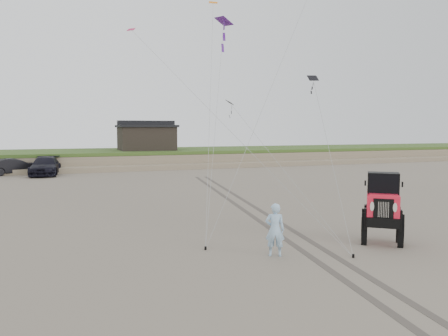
% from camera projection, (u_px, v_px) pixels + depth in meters
% --- Properties ---
extents(ground, '(160.00, 160.00, 0.00)m').
position_uv_depth(ground, '(287.00, 250.00, 14.87)').
color(ground, '#6B6054').
rests_on(ground, ground).
extents(dune_ridge, '(160.00, 14.25, 1.73)m').
position_uv_depth(dune_ridge, '(128.00, 158.00, 49.80)').
color(dune_ridge, '#7A6B54').
rests_on(dune_ridge, ground).
extents(cabin, '(6.40, 5.40, 3.35)m').
position_uv_depth(cabin, '(146.00, 137.00, 49.81)').
color(cabin, black).
rests_on(cabin, dune_ridge).
extents(truck_b, '(4.73, 2.82, 1.47)m').
position_uv_depth(truck_b, '(15.00, 166.00, 39.49)').
color(truck_b, black).
rests_on(truck_b, ground).
extents(truck_c, '(2.82, 5.85, 1.64)m').
position_uv_depth(truck_c, '(45.00, 166.00, 39.04)').
color(truck_c, black).
rests_on(truck_c, ground).
extents(jeep, '(5.25, 5.80, 2.05)m').
position_uv_depth(jeep, '(382.00, 216.00, 15.57)').
color(jeep, '#FF1F39').
rests_on(jeep, ground).
extents(man, '(0.75, 0.64, 1.73)m').
position_uv_depth(man, '(275.00, 230.00, 14.13)').
color(man, '#97C8E9').
rests_on(man, ground).
extents(kite_flock, '(8.23, 9.45, 6.46)m').
position_uv_depth(kite_flock, '(242.00, 21.00, 22.48)').
color(kite_flock, orange).
rests_on(kite_flock, ground).
extents(stake_main, '(0.08, 0.08, 0.12)m').
position_uv_depth(stake_main, '(205.00, 248.00, 14.89)').
color(stake_main, black).
rests_on(stake_main, ground).
extents(stake_aux, '(0.08, 0.08, 0.12)m').
position_uv_depth(stake_aux, '(353.00, 256.00, 13.98)').
color(stake_aux, black).
rests_on(stake_aux, ground).
extents(tire_tracks, '(5.22, 29.74, 0.01)m').
position_uv_depth(tire_tracks, '(247.00, 207.00, 23.03)').
color(tire_tracks, '#4C443D').
rests_on(tire_tracks, ground).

